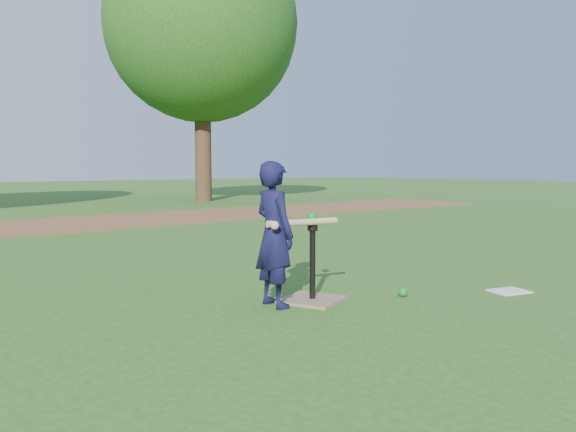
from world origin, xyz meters
TOP-DOWN VIEW (x-y plane):
  - ground at (0.00, 0.00)m, footprint 80.00×80.00m
  - dirt_strip at (0.00, 7.50)m, footprint 24.00×3.00m
  - child at (0.07, 0.27)m, footprint 0.29×0.42m
  - wiffle_ball_ground at (1.06, -0.16)m, footprint 0.08×0.08m
  - clipboard at (1.89, -0.62)m, footprint 0.35×0.30m
  - batting_tee at (0.40, 0.20)m, footprint 0.56×0.56m
  - swing_action at (0.29, 0.20)m, footprint 0.63×0.23m
  - tree_right at (6.50, 12.00)m, footprint 5.80×5.80m

SIDE VIEW (x-z plane):
  - ground at x=0.00m, z-range 0.00..0.00m
  - dirt_strip at x=0.00m, z-range 0.00..0.01m
  - clipboard at x=1.89m, z-range 0.00..0.01m
  - wiffle_ball_ground at x=1.06m, z-range 0.00..0.08m
  - batting_tee at x=0.40m, z-range -0.20..0.42m
  - child at x=0.07m, z-range 0.00..1.09m
  - swing_action at x=0.29m, z-range 0.59..0.68m
  - tree_right at x=6.50m, z-range 1.19..9.39m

